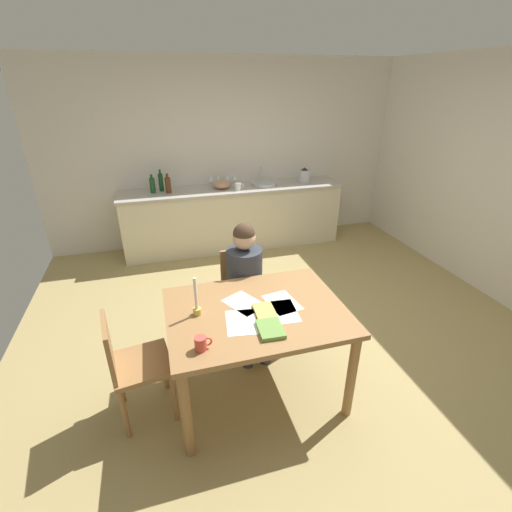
% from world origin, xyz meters
% --- Properties ---
extents(ground_plane, '(5.20, 5.20, 0.04)m').
position_xyz_m(ground_plane, '(0.00, 0.00, -0.02)').
color(ground_plane, tan).
extents(wall_back, '(5.20, 0.12, 2.60)m').
position_xyz_m(wall_back, '(0.00, 2.60, 1.30)').
color(wall_back, silver).
rests_on(wall_back, ground).
extents(kitchen_counter, '(3.18, 0.64, 0.90)m').
position_xyz_m(kitchen_counter, '(0.00, 2.24, 0.45)').
color(kitchen_counter, beige).
rests_on(kitchen_counter, ground).
extents(dining_table, '(1.29, 0.98, 0.77)m').
position_xyz_m(dining_table, '(-0.47, -0.61, 0.66)').
color(dining_table, '#9E7042').
rests_on(dining_table, ground).
extents(chair_at_table, '(0.40, 0.40, 0.86)m').
position_xyz_m(chair_at_table, '(-0.39, 0.12, 0.48)').
color(chair_at_table, '#9E7042').
rests_on(chair_at_table, ground).
extents(person_seated, '(0.32, 0.59, 1.19)m').
position_xyz_m(person_seated, '(-0.39, -0.02, 0.68)').
color(person_seated, '#333842').
rests_on(person_seated, ground).
extents(chair_side_empty, '(0.45, 0.45, 0.87)m').
position_xyz_m(chair_side_empty, '(-1.38, -0.61, 0.49)').
color(chair_side_empty, '#9E7042').
rests_on(chair_side_empty, ground).
extents(coffee_mug, '(0.11, 0.08, 0.09)m').
position_xyz_m(coffee_mug, '(-0.92, -0.93, 0.82)').
color(coffee_mug, '#D84C3F').
rests_on(coffee_mug, dining_table).
extents(candlestick, '(0.06, 0.06, 0.30)m').
position_xyz_m(candlestick, '(-0.89, -0.55, 0.85)').
color(candlestick, gold).
rests_on(candlestick, dining_table).
extents(book_magazine, '(0.15, 0.21, 0.02)m').
position_xyz_m(book_magazine, '(-0.42, -0.66, 0.78)').
color(book_magazine, tan).
rests_on(book_magazine, dining_table).
extents(book_cookery, '(0.18, 0.22, 0.03)m').
position_xyz_m(book_cookery, '(-0.45, -0.87, 0.78)').
color(book_cookery, '#6C9945').
rests_on(book_cookery, dining_table).
extents(paper_letter, '(0.23, 0.31, 0.00)m').
position_xyz_m(paper_letter, '(-0.30, -0.69, 0.77)').
color(paper_letter, white).
rests_on(paper_letter, dining_table).
extents(paper_bill, '(0.32, 0.36, 0.00)m').
position_xyz_m(paper_bill, '(-0.54, -0.50, 0.77)').
color(paper_bill, white).
rests_on(paper_bill, dining_table).
extents(paper_envelope, '(0.26, 0.33, 0.00)m').
position_xyz_m(paper_envelope, '(-0.26, -0.57, 0.77)').
color(paper_envelope, white).
rests_on(paper_envelope, dining_table).
extents(paper_receipt, '(0.25, 0.32, 0.00)m').
position_xyz_m(paper_receipt, '(-0.61, -0.73, 0.77)').
color(paper_receipt, white).
rests_on(paper_receipt, dining_table).
extents(sink_unit, '(0.36, 0.36, 0.24)m').
position_xyz_m(sink_unit, '(0.47, 2.24, 0.92)').
color(sink_unit, '#B2B7BC').
rests_on(sink_unit, kitchen_counter).
extents(bottle_oil, '(0.07, 0.07, 0.25)m').
position_xyz_m(bottle_oil, '(-1.10, 2.27, 1.01)').
color(bottle_oil, '#194C23').
rests_on(bottle_oil, kitchen_counter).
extents(bottle_vinegar, '(0.06, 0.06, 0.29)m').
position_xyz_m(bottle_vinegar, '(-0.98, 2.34, 1.02)').
color(bottle_vinegar, '#194C23').
rests_on(bottle_vinegar, kitchen_counter).
extents(bottle_wine_red, '(0.08, 0.08, 0.26)m').
position_xyz_m(bottle_wine_red, '(-0.90, 2.22, 1.01)').
color(bottle_wine_red, '#593319').
rests_on(bottle_wine_red, kitchen_counter).
extents(mixing_bowl, '(0.26, 0.26, 0.12)m').
position_xyz_m(mixing_bowl, '(-0.16, 2.24, 0.96)').
color(mixing_bowl, tan).
rests_on(mixing_bowl, kitchen_counter).
extents(stovetop_kettle, '(0.18, 0.18, 0.22)m').
position_xyz_m(stovetop_kettle, '(1.10, 2.24, 1.00)').
color(stovetop_kettle, '#B7BABF').
rests_on(stovetop_kettle, kitchen_counter).
extents(wine_glass_near_sink, '(0.07, 0.07, 0.15)m').
position_xyz_m(wine_glass_near_sink, '(0.06, 2.39, 1.01)').
color(wine_glass_near_sink, silver).
rests_on(wine_glass_near_sink, kitchen_counter).
extents(wine_glass_by_kettle, '(0.07, 0.07, 0.15)m').
position_xyz_m(wine_glass_by_kettle, '(-0.04, 2.39, 1.01)').
color(wine_glass_by_kettle, silver).
rests_on(wine_glass_by_kettle, kitchen_counter).
extents(wine_glass_back_left, '(0.07, 0.07, 0.15)m').
position_xyz_m(wine_glass_back_left, '(-0.17, 2.39, 1.01)').
color(wine_glass_back_left, silver).
rests_on(wine_glass_back_left, kitchen_counter).
extents(wine_glass_back_right, '(0.07, 0.07, 0.15)m').
position_xyz_m(wine_glass_back_right, '(-0.28, 2.39, 1.01)').
color(wine_glass_back_right, silver).
rests_on(wine_glass_back_right, kitchen_counter).
extents(teacup_on_counter, '(0.13, 0.09, 0.10)m').
position_xyz_m(teacup_on_counter, '(0.05, 2.09, 0.95)').
color(teacup_on_counter, white).
rests_on(teacup_on_counter, kitchen_counter).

